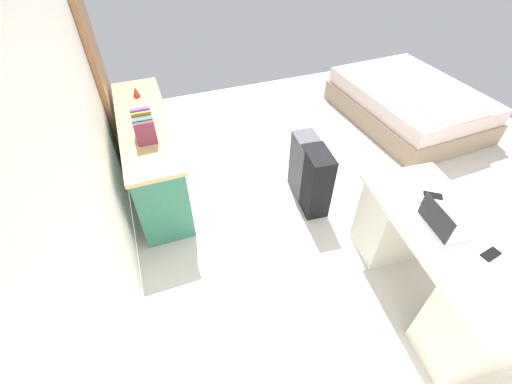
{
  "coord_description": "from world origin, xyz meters",
  "views": [
    {
      "loc": [
        -2.09,
        1.94,
        2.53
      ],
      "look_at": [
        -0.16,
        1.23,
        0.6
      ],
      "focal_mm": 24.14,
      "sensor_mm": 36.0,
      "label": 1
    }
  ],
  "objects_px": {
    "figurine_small": "(136,92)",
    "bed": "(409,104)",
    "desk": "(435,264)",
    "computer_mouse": "(422,199)",
    "suitcase_spare_grey": "(305,166)",
    "suitcase_black": "(315,182)",
    "cell_phone_near_laptop": "(491,254)",
    "laptop": "(441,222)",
    "cell_phone_by_mouse": "(433,195)",
    "credenza": "(152,154)"
  },
  "relations": [
    {
      "from": "desk",
      "to": "figurine_small",
      "type": "distance_m",
      "value": 3.19
    },
    {
      "from": "desk",
      "to": "suitcase_spare_grey",
      "type": "relative_size",
      "value": 2.28
    },
    {
      "from": "cell_phone_near_laptop",
      "to": "figurine_small",
      "type": "relative_size",
      "value": 1.24
    },
    {
      "from": "computer_mouse",
      "to": "cell_phone_by_mouse",
      "type": "relative_size",
      "value": 0.74
    },
    {
      "from": "computer_mouse",
      "to": "credenza",
      "type": "bearing_deg",
      "value": 52.47
    },
    {
      "from": "desk",
      "to": "bed",
      "type": "relative_size",
      "value": 0.77
    },
    {
      "from": "suitcase_black",
      "to": "laptop",
      "type": "height_order",
      "value": "laptop"
    },
    {
      "from": "bed",
      "to": "cell_phone_near_laptop",
      "type": "bearing_deg",
      "value": 148.93
    },
    {
      "from": "bed",
      "to": "computer_mouse",
      "type": "height_order",
      "value": "computer_mouse"
    },
    {
      "from": "credenza",
      "to": "computer_mouse",
      "type": "relative_size",
      "value": 18.0
    },
    {
      "from": "credenza",
      "to": "figurine_small",
      "type": "bearing_deg",
      "value": 0.18
    },
    {
      "from": "computer_mouse",
      "to": "cell_phone_near_laptop",
      "type": "xyz_separation_m",
      "value": [
        -0.56,
        -0.08,
        -0.01
      ]
    },
    {
      "from": "suitcase_spare_grey",
      "to": "cell_phone_by_mouse",
      "type": "distance_m",
      "value": 1.26
    },
    {
      "from": "bed",
      "to": "suitcase_spare_grey",
      "type": "xyz_separation_m",
      "value": [
        -0.82,
        1.95,
        0.09
      ]
    },
    {
      "from": "bed",
      "to": "figurine_small",
      "type": "relative_size",
      "value": 17.78
    },
    {
      "from": "cell_phone_by_mouse",
      "to": "cell_phone_near_laptop",
      "type": "bearing_deg",
      "value": -147.05
    },
    {
      "from": "figurine_small",
      "to": "suitcase_spare_grey",
      "type": "bearing_deg",
      "value": -128.64
    },
    {
      "from": "desk",
      "to": "cell_phone_by_mouse",
      "type": "distance_m",
      "value": 0.52
    },
    {
      "from": "credenza",
      "to": "cell_phone_by_mouse",
      "type": "bearing_deg",
      "value": -132.16
    },
    {
      "from": "suitcase_black",
      "to": "figurine_small",
      "type": "height_order",
      "value": "figurine_small"
    },
    {
      "from": "cell_phone_near_laptop",
      "to": "cell_phone_by_mouse",
      "type": "xyz_separation_m",
      "value": [
        0.57,
        -0.03,
        0.0
      ]
    },
    {
      "from": "suitcase_spare_grey",
      "to": "computer_mouse",
      "type": "height_order",
      "value": "computer_mouse"
    },
    {
      "from": "suitcase_spare_grey",
      "to": "cell_phone_by_mouse",
      "type": "height_order",
      "value": "cell_phone_by_mouse"
    },
    {
      "from": "credenza",
      "to": "laptop",
      "type": "distance_m",
      "value": 2.69
    },
    {
      "from": "desk",
      "to": "cell_phone_near_laptop",
      "type": "distance_m",
      "value": 0.43
    },
    {
      "from": "desk",
      "to": "credenza",
      "type": "height_order",
      "value": "credenza"
    },
    {
      "from": "bed",
      "to": "cell_phone_by_mouse",
      "type": "bearing_deg",
      "value": 142.58
    },
    {
      "from": "cell_phone_near_laptop",
      "to": "bed",
      "type": "bearing_deg",
      "value": -40.5
    },
    {
      "from": "figurine_small",
      "to": "bed",
      "type": "bearing_deg",
      "value": -95.66
    },
    {
      "from": "laptop",
      "to": "cell_phone_by_mouse",
      "type": "relative_size",
      "value": 2.45
    },
    {
      "from": "desk",
      "to": "cell_phone_near_laptop",
      "type": "bearing_deg",
      "value": -155.99
    },
    {
      "from": "cell_phone_by_mouse",
      "to": "suitcase_black",
      "type": "bearing_deg",
      "value": 67.46
    },
    {
      "from": "figurine_small",
      "to": "laptop",
      "type": "bearing_deg",
      "value": -145.17
    },
    {
      "from": "figurine_small",
      "to": "computer_mouse",
      "type": "bearing_deg",
      "value": -141.15
    },
    {
      "from": "cell_phone_by_mouse",
      "to": "desk",
      "type": "bearing_deg",
      "value": -164.1
    },
    {
      "from": "desk",
      "to": "laptop",
      "type": "bearing_deg",
      "value": 32.91
    },
    {
      "from": "computer_mouse",
      "to": "cell_phone_by_mouse",
      "type": "bearing_deg",
      "value": -76.94
    },
    {
      "from": "suitcase_black",
      "to": "figurine_small",
      "type": "relative_size",
      "value": 6.12
    },
    {
      "from": "desk",
      "to": "computer_mouse",
      "type": "xyz_separation_m",
      "value": [
        0.34,
        -0.02,
        0.37
      ]
    },
    {
      "from": "cell_phone_near_laptop",
      "to": "cell_phone_by_mouse",
      "type": "distance_m",
      "value": 0.57
    },
    {
      "from": "laptop",
      "to": "cell_phone_by_mouse",
      "type": "height_order",
      "value": "laptop"
    },
    {
      "from": "bed",
      "to": "cell_phone_by_mouse",
      "type": "height_order",
      "value": "cell_phone_by_mouse"
    },
    {
      "from": "bed",
      "to": "laptop",
      "type": "relative_size",
      "value": 5.87
    },
    {
      "from": "suitcase_spare_grey",
      "to": "cell_phone_by_mouse",
      "type": "relative_size",
      "value": 4.86
    },
    {
      "from": "desk",
      "to": "cell_phone_by_mouse",
      "type": "relative_size",
      "value": 11.07
    },
    {
      "from": "desk",
      "to": "computer_mouse",
      "type": "relative_size",
      "value": 15.06
    },
    {
      "from": "desk",
      "to": "suitcase_black",
      "type": "height_order",
      "value": "desk"
    },
    {
      "from": "laptop",
      "to": "computer_mouse",
      "type": "relative_size",
      "value": 3.33
    },
    {
      "from": "bed",
      "to": "suitcase_spare_grey",
      "type": "bearing_deg",
      "value": 112.72
    },
    {
      "from": "desk",
      "to": "bed",
      "type": "height_order",
      "value": "desk"
    }
  ]
}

